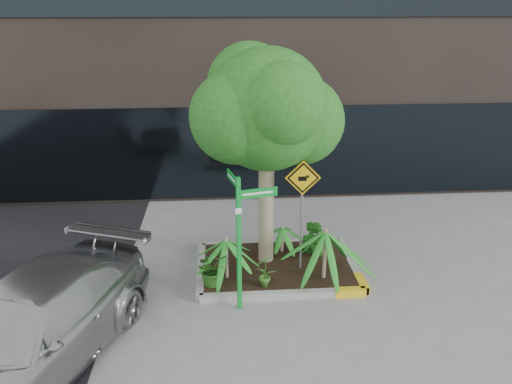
{
  "coord_description": "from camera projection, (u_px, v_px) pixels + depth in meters",
  "views": [
    {
      "loc": [
        -0.94,
        -8.97,
        5.28
      ],
      "look_at": [
        -0.25,
        0.2,
        1.83
      ],
      "focal_mm": 35.0,
      "sensor_mm": 36.0,
      "label": 1
    }
  ],
  "objects": [
    {
      "name": "palm_front",
      "position": [
        326.0,
        231.0,
        9.68
      ],
      "size": [
        1.22,
        1.22,
        1.35
      ],
      "color": "tan",
      "rests_on": "ground"
    },
    {
      "name": "planter",
      "position": [
        278.0,
        266.0,
        10.54
      ],
      "size": [
        3.35,
        2.36,
        0.15
      ],
      "color": "#9E9E99",
      "rests_on": "ground"
    },
    {
      "name": "shrub_c",
      "position": [
        265.0,
        270.0,
        9.6
      ],
      "size": [
        0.51,
        0.51,
        0.7
      ],
      "primitive_type": "imported",
      "rotation": [
        0.0,
        0.0,
        3.7
      ],
      "color": "#377323",
      "rests_on": "planter"
    },
    {
      "name": "shrub_a",
      "position": [
        212.0,
        269.0,
        9.65
      ],
      "size": [
        0.81,
        0.81,
        0.69
      ],
      "primitive_type": "imported",
      "rotation": [
        0.0,
        0.0,
        0.4
      ],
      "color": "#255618",
      "rests_on": "planter"
    },
    {
      "name": "ground",
      "position": [
        269.0,
        278.0,
        10.3
      ],
      "size": [
        80.0,
        80.0,
        0.0
      ],
      "primitive_type": "plane",
      "color": "gray",
      "rests_on": "ground"
    },
    {
      "name": "parked_car",
      "position": [
        29.0,
        329.0,
        7.51
      ],
      "size": [
        3.57,
        5.23,
        1.41
      ],
      "primitive_type": "imported",
      "rotation": [
        0.0,
        0.0,
        -0.36
      ],
      "color": "#AFAEB3",
      "rests_on": "ground"
    },
    {
      "name": "street_sign_post",
      "position": [
        241.0,
        229.0,
        8.76
      ],
      "size": [
        0.87,
        0.75,
        2.57
      ],
      "rotation": [
        0.0,
        0.0,
        0.23
      ],
      "color": "#0D992D",
      "rests_on": "ground"
    },
    {
      "name": "shrub_d",
      "position": [
        313.0,
        236.0,
        10.89
      ],
      "size": [
        0.63,
        0.63,
        0.81
      ],
      "primitive_type": "imported",
      "rotation": [
        0.0,
        0.0,
        5.44
      ],
      "color": "#21671D",
      "rests_on": "planter"
    },
    {
      "name": "palm_left",
      "position": [
        226.0,
        240.0,
        9.74
      ],
      "size": [
        1.0,
        1.0,
        1.11
      ],
      "color": "tan",
      "rests_on": "ground"
    },
    {
      "name": "cattle_sign",
      "position": [
        302.0,
        196.0,
        9.92
      ],
      "size": [
        0.71,
        0.24,
        2.31
      ],
      "rotation": [
        0.0,
        0.0,
        -0.04
      ],
      "color": "slate",
      "rests_on": "ground"
    },
    {
      "name": "tree",
      "position": [
        267.0,
        110.0,
        9.63
      ],
      "size": [
        3.09,
        2.74,
        4.64
      ],
      "color": "tan",
      "rests_on": "ground"
    },
    {
      "name": "palm_back",
      "position": [
        282.0,
        227.0,
        10.9
      ],
      "size": [
        0.69,
        0.69,
        0.77
      ],
      "color": "tan",
      "rests_on": "ground"
    },
    {
      "name": "shrub_b",
      "position": [
        318.0,
        240.0,
        10.83
      ],
      "size": [
        0.5,
        0.5,
        0.69
      ],
      "primitive_type": "imported",
      "rotation": [
        0.0,
        0.0,
        1.92
      ],
      "color": "#266E21",
      "rests_on": "planter"
    }
  ]
}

